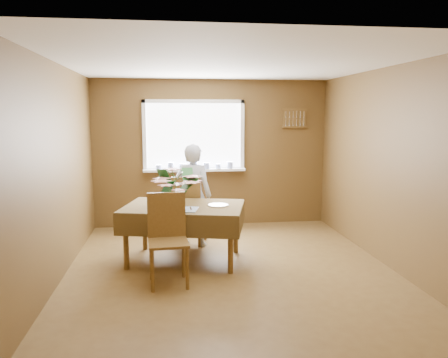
{
  "coord_description": "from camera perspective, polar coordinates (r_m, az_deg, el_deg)",
  "views": [
    {
      "loc": [
        -0.74,
        -5.2,
        1.9
      ],
      "look_at": [
        0.0,
        0.55,
        1.05
      ],
      "focal_mm": 35.0,
      "sensor_mm": 36.0,
      "label": 1
    }
  ],
  "objects": [
    {
      "name": "wall_left",
      "position": [
        5.39,
        -20.79,
        0.87
      ],
      "size": [
        0.0,
        4.5,
        4.5
      ],
      "primitive_type": "plane",
      "rotation": [
        1.57,
        0.0,
        1.57
      ],
      "color": "brown",
      "rests_on": "floor"
    },
    {
      "name": "window_assembly",
      "position": [
        7.43,
        -3.9,
        4.02
      ],
      "size": [
        1.72,
        0.2,
        1.22
      ],
      "color": "white",
      "rests_on": "wall_back"
    },
    {
      "name": "flower_bouquet",
      "position": [
        5.42,
        -5.88,
        -0.62
      ],
      "size": [
        0.58,
        0.58,
        0.49
      ],
      "rotation": [
        0.0,
        0.0,
        -0.29
      ],
      "color": "white",
      "rests_on": "dining_table"
    },
    {
      "name": "side_plate",
      "position": [
        5.66,
        -0.77,
        -3.42
      ],
      "size": [
        0.36,
        0.36,
        0.01
      ],
      "primitive_type": "cylinder",
      "rotation": [
        0.0,
        0.0,
        -0.46
      ],
      "color": "white",
      "rests_on": "dining_table"
    },
    {
      "name": "seated_woman",
      "position": [
        6.36,
        -4.05,
        -2.1
      ],
      "size": [
        0.64,
        0.53,
        1.5
      ],
      "primitive_type": "imported",
      "rotation": [
        0.0,
        0.0,
        2.78
      ],
      "color": "white",
      "rests_on": "floor"
    },
    {
      "name": "chair_far",
      "position": [
        6.43,
        -4.68,
        -3.8
      ],
      "size": [
        0.55,
        0.55,
        1.02
      ],
      "rotation": [
        0.0,
        0.0,
        2.82
      ],
      "color": "brown",
      "rests_on": "floor"
    },
    {
      "name": "wall_front",
      "position": [
        3.11,
        6.58,
        -3.76
      ],
      "size": [
        4.0,
        0.0,
        4.0
      ],
      "primitive_type": "plane",
      "rotation": [
        -1.57,
        0.0,
        0.0
      ],
      "color": "brown",
      "rests_on": "floor"
    },
    {
      "name": "dining_table",
      "position": [
        5.71,
        -5.28,
        -4.34
      ],
      "size": [
        1.72,
        1.36,
        0.75
      ],
      "rotation": [
        0.0,
        0.0,
        -0.23
      ],
      "color": "brown",
      "rests_on": "floor"
    },
    {
      "name": "chair_near",
      "position": [
        5.04,
        -7.38,
        -7.25
      ],
      "size": [
        0.47,
        0.47,
        1.02
      ],
      "rotation": [
        0.0,
        0.0,
        0.08
      ],
      "color": "brown",
      "rests_on": "floor"
    },
    {
      "name": "ceiling",
      "position": [
        5.29,
        0.78,
        14.86
      ],
      "size": [
        4.5,
        4.5,
        0.0
      ],
      "primitive_type": "plane",
      "rotation": [
        3.14,
        0.0,
        0.0
      ],
      "color": "white",
      "rests_on": "wall_back"
    },
    {
      "name": "spoon_rack",
      "position": [
        7.73,
        9.21,
        7.86
      ],
      "size": [
        0.44,
        0.05,
        0.33
      ],
      "color": "brown",
      "rests_on": "wall_back"
    },
    {
      "name": "wall_right",
      "position": [
        5.91,
        20.33,
        1.51
      ],
      "size": [
        0.0,
        4.5,
        4.5
      ],
      "primitive_type": "plane",
      "rotation": [
        1.57,
        0.0,
        -1.57
      ],
      "color": "brown",
      "rests_on": "floor"
    },
    {
      "name": "wall_back",
      "position": [
        7.52,
        -1.65,
        3.37
      ],
      "size": [
        4.0,
        0.0,
        4.0
      ],
      "primitive_type": "plane",
      "rotation": [
        1.57,
        0.0,
        0.0
      ],
      "color": "brown",
      "rests_on": "floor"
    },
    {
      "name": "table_knife",
      "position": [
        5.46,
        -4.36,
        -3.86
      ],
      "size": [
        0.02,
        0.2,
        0.0
      ],
      "primitive_type": "cube",
      "rotation": [
        0.0,
        0.0,
        0.01
      ],
      "color": "silver",
      "rests_on": "dining_table"
    },
    {
      "name": "floor",
      "position": [
        5.59,
        0.73,
        -11.55
      ],
      "size": [
        4.5,
        4.5,
        0.0
      ],
      "primitive_type": "plane",
      "color": "brown",
      "rests_on": "ground"
    }
  ]
}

